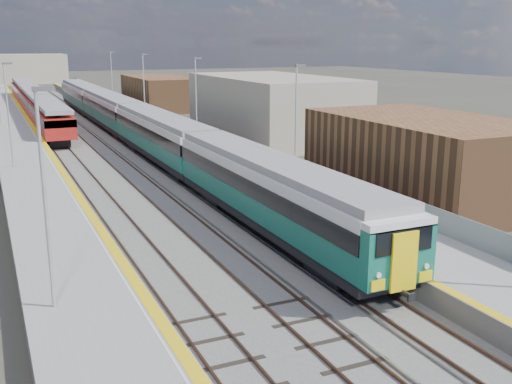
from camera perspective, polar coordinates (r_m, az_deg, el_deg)
ground at (r=64.03m, az=-13.58°, el=4.82°), size 320.00×320.00×0.00m
ballast_bed at (r=66.09m, az=-15.92°, el=4.98°), size 10.50×155.00×0.06m
tracks at (r=67.81m, az=-15.64°, el=5.28°), size 8.96×160.00×0.17m
platform_right at (r=67.50m, az=-9.60°, el=5.94°), size 4.70×155.00×8.52m
platform_left at (r=65.38m, az=-21.85°, el=4.85°), size 4.30×155.00×8.52m
green_train at (r=60.85m, az=-11.72°, el=6.72°), size 3.06×85.22×3.37m
red_train at (r=86.94m, az=-20.38°, el=8.12°), size 2.89×58.69×3.65m
tree_d at (r=85.72m, az=-0.28°, el=9.71°), size 3.93×3.93×5.32m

